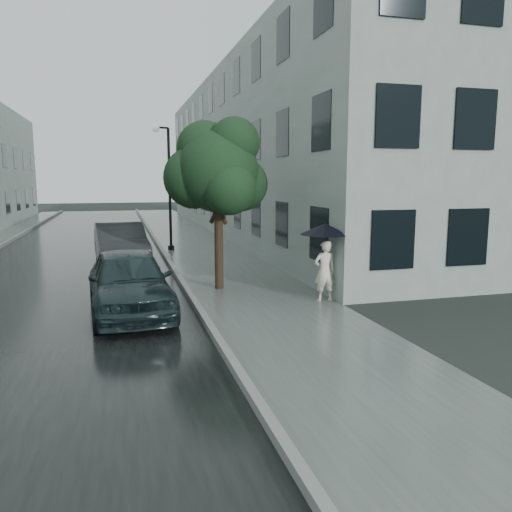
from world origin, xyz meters
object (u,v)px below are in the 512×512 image
object	(u,v)px
car_near	(129,281)
car_far	(121,244)
pedestrian	(325,271)
street_tree	(217,170)
lamp_post	(166,180)

from	to	relation	value
car_near	car_far	xyz separation A→B (m)	(-0.15, 6.73, 0.02)
pedestrian	street_tree	distance (m)	4.13
lamp_post	car_far	size ratio (longest dim) A/B	1.15
pedestrian	street_tree	world-z (taller)	street_tree
car_near	car_far	world-z (taller)	car_far
pedestrian	lamp_post	distance (m)	11.13
pedestrian	car_far	distance (m)	8.50
lamp_post	car_far	xyz separation A→B (m)	(-2.02, -3.60, -2.29)
car_near	lamp_post	bearing A→B (deg)	76.05
pedestrian	car_far	xyz separation A→B (m)	(-4.98, 6.88, -0.01)
street_tree	car_far	world-z (taller)	street_tree
pedestrian	lamp_post	world-z (taller)	lamp_post
lamp_post	street_tree	bearing A→B (deg)	-101.54
pedestrian	street_tree	size ratio (longest dim) A/B	0.33
lamp_post	car_near	xyz separation A→B (m)	(-1.87, -10.33, -2.31)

